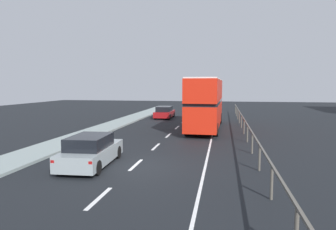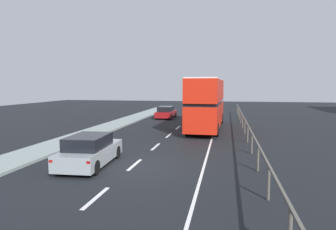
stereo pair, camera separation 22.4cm
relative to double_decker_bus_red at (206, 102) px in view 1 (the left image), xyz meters
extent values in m
cube|color=black|center=(-2.57, -13.19, -2.38)|extent=(73.65, 120.00, 0.10)
cube|color=gray|center=(-8.67, -13.19, -2.26)|extent=(2.46, 80.00, 0.14)
cube|color=silver|center=(-2.57, -17.34, -2.33)|extent=(0.16, 2.11, 0.01)
cube|color=silver|center=(-2.57, -12.94, -2.33)|extent=(0.16, 2.11, 0.01)
cube|color=silver|center=(-2.57, -8.53, -2.33)|extent=(0.16, 2.11, 0.01)
cube|color=silver|center=(-2.57, -4.13, -2.33)|extent=(0.16, 2.11, 0.01)
cube|color=silver|center=(-2.57, 0.27, -2.33)|extent=(0.16, 2.11, 0.01)
cube|color=silver|center=(-2.57, 4.67, -2.33)|extent=(0.16, 2.11, 0.01)
cube|color=silver|center=(-2.57, 9.08, -2.33)|extent=(0.16, 2.11, 0.01)
cube|color=silver|center=(-2.57, 13.48, -2.33)|extent=(0.16, 2.11, 0.01)
cube|color=silver|center=(0.71, -4.19, -2.33)|extent=(0.12, 46.00, 0.01)
cube|color=#555148|center=(3.10, -4.19, -1.19)|extent=(0.08, 42.00, 0.08)
cylinder|color=#555148|center=(3.10, -16.44, -1.76)|extent=(0.10, 0.10, 1.15)
cylinder|color=#555148|center=(3.10, -12.94, -1.76)|extent=(0.10, 0.10, 1.15)
cylinder|color=#555148|center=(3.10, -9.44, -1.76)|extent=(0.10, 0.10, 1.15)
cylinder|color=#555148|center=(3.10, -5.94, -1.76)|extent=(0.10, 0.10, 1.15)
cylinder|color=#555148|center=(3.10, -2.44, -1.76)|extent=(0.10, 0.10, 1.15)
cylinder|color=#555148|center=(3.10, 1.06, -1.76)|extent=(0.10, 0.10, 1.15)
cylinder|color=#555148|center=(3.10, 4.56, -1.76)|extent=(0.10, 0.10, 1.15)
cylinder|color=#555148|center=(3.10, 8.06, -1.76)|extent=(0.10, 0.10, 1.15)
cylinder|color=#555148|center=(3.10, 11.56, -1.76)|extent=(0.10, 0.10, 1.15)
cylinder|color=#555148|center=(3.10, 15.06, -1.76)|extent=(0.10, 0.10, 1.15)
cube|color=red|center=(0.00, -0.01, -1.03)|extent=(2.69, 11.13, 1.91)
cube|color=black|center=(0.00, -0.01, 0.04)|extent=(2.70, 10.69, 0.24)
cube|color=red|center=(0.00, -0.01, 1.05)|extent=(2.69, 11.13, 1.76)
cube|color=silver|center=(0.00, -0.01, 1.98)|extent=(2.64, 10.91, 0.10)
cube|color=black|center=(0.14, 5.51, -0.93)|extent=(2.17, 0.10, 1.34)
cube|color=yellow|center=(0.14, 5.51, 1.49)|extent=(1.44, 0.08, 0.28)
cylinder|color=black|center=(-1.00, 4.16, -1.83)|extent=(0.31, 1.01, 1.00)
cylinder|color=black|center=(1.21, 4.10, -1.83)|extent=(0.31, 1.01, 1.00)
cylinder|color=black|center=(-1.20, -3.92, -1.83)|extent=(0.31, 1.01, 1.00)
cylinder|color=black|center=(1.00, -3.97, -1.83)|extent=(0.31, 1.01, 1.00)
cube|color=#8B9699|center=(-4.60, -13.39, -1.80)|extent=(2.05, 4.55, 0.70)
cube|color=black|center=(-4.59, -13.61, -1.16)|extent=(1.72, 2.53, 0.58)
cube|color=red|center=(-5.28, -15.62, -1.63)|extent=(0.16, 0.07, 0.12)
cube|color=red|center=(-3.68, -15.53, -1.63)|extent=(0.16, 0.07, 0.12)
cylinder|color=black|center=(-5.51, -11.91, -2.01)|extent=(0.24, 0.65, 0.64)
cylinder|color=black|center=(-3.87, -11.82, -2.01)|extent=(0.24, 0.65, 0.64)
cylinder|color=black|center=(-5.33, -14.95, -2.01)|extent=(0.24, 0.65, 0.64)
cylinder|color=black|center=(-3.70, -14.86, -2.01)|extent=(0.24, 0.65, 0.64)
cube|color=maroon|center=(-5.20, 8.02, -1.84)|extent=(1.83, 4.40, 0.63)
cube|color=black|center=(-5.20, 7.80, -1.24)|extent=(1.60, 2.42, 0.56)
cube|color=red|center=(-5.99, 5.85, -1.68)|extent=(0.16, 0.06, 0.12)
cube|color=red|center=(-4.38, 5.86, -1.68)|extent=(0.16, 0.06, 0.12)
cylinder|color=black|center=(-6.03, 9.51, -2.01)|extent=(0.20, 0.64, 0.64)
cylinder|color=black|center=(-4.39, 9.52, -2.01)|extent=(0.20, 0.64, 0.64)
cylinder|color=black|center=(-6.01, 6.52, -2.01)|extent=(0.20, 0.64, 0.64)
cylinder|color=black|center=(-4.37, 6.53, -2.01)|extent=(0.20, 0.64, 0.64)
camera|label=1|loc=(1.48, -26.74, 1.44)|focal=32.77mm
camera|label=2|loc=(1.70, -26.70, 1.44)|focal=32.77mm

